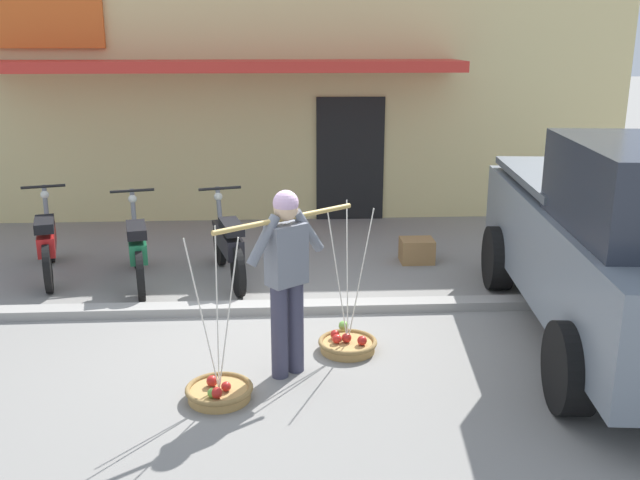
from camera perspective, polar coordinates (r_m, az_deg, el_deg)
The scene contains 11 objects.
ground_plane at distance 7.24m, azimuth -3.16°, elevation -7.87°, with size 90.00×90.00×0.00m, color gray.
sidewalk_curb at distance 7.86m, azimuth -3.19°, elevation -5.45°, with size 20.00×0.24×0.10m, color gray.
fruit_vendor at distance 6.15m, azimuth -2.70°, elevation -2.53°, with size 1.19×0.91×1.70m.
fruit_basket_left_side at distance 6.92m, azimuth 2.23°, elevation -8.30°, with size 0.57×0.57×1.45m.
fruit_basket_right_side at distance 6.13m, azimuth -8.14°, elevation -11.93°, with size 0.57×0.57×1.45m.
motorcycle_nearest_shop at distance 9.47m, azimuth -21.12°, elevation -0.18°, with size 0.67×1.77×1.09m.
motorcycle_second_in_row at distance 8.87m, azimuth -14.52°, elevation -0.66°, with size 0.61×1.79×1.09m.
motorcycle_third_in_row at distance 8.80m, azimuth -7.39°, elevation -0.41°, with size 0.64×1.78×1.09m.
parked_truck at distance 7.35m, azimuth 24.19°, elevation -0.37°, with size 2.52×4.87×2.10m.
storefront_building at distance 13.93m, azimuth -6.76°, elevation 12.63°, with size 13.00×6.00×4.20m.
wooden_crate at distance 9.59m, azimuth 7.81°, elevation -0.85°, with size 0.44×0.36×0.32m, color olive.
Camera 1 is at (0.02, -6.61, 2.95)m, focal length 39.69 mm.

